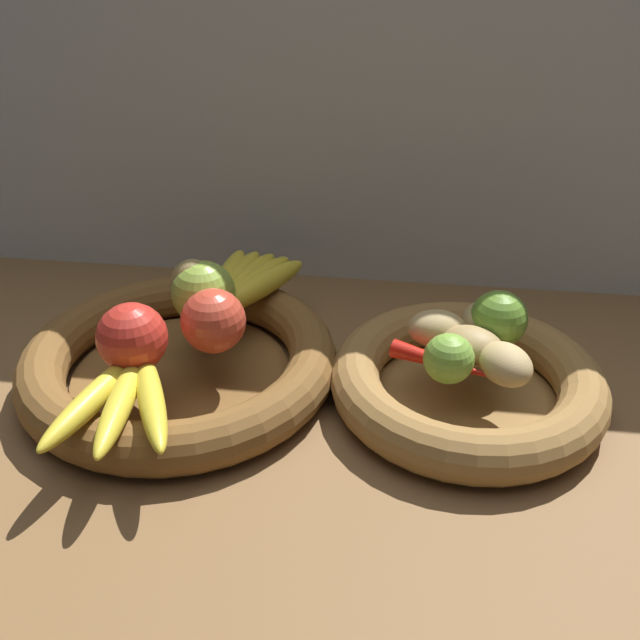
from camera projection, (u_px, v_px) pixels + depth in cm
name	position (u px, v px, depth cm)	size (l,w,h in cm)	color
ground_plane	(334.00, 396.00, 82.67)	(140.00, 90.00, 3.00)	brown
back_wall	(361.00, 96.00, 93.33)	(140.00, 3.00, 55.00)	silver
fruit_bowl_left	(180.00, 361.00, 81.87)	(37.81, 37.81, 5.73)	brown
fruit_bowl_right	(466.00, 382.00, 78.09)	(31.42, 31.42, 5.73)	olive
apple_red_front	(132.00, 338.00, 73.46)	(7.70, 7.70, 7.70)	red
apple_red_right	(213.00, 321.00, 76.76)	(7.42, 7.42, 7.42)	#CC422D
apple_green_back	(203.00, 293.00, 82.10)	(7.80, 7.80, 7.80)	#8CAD3D
pear_brown	(195.00, 290.00, 82.56)	(5.22, 6.30, 7.93)	olive
banana_bunch_front	(123.00, 396.00, 68.74)	(13.63, 18.89, 2.62)	yellow
banana_bunch_back	(243.00, 283.00, 89.19)	(12.02, 18.86, 3.14)	gold
potato_small	(505.00, 364.00, 72.24)	(6.53, 5.12, 4.18)	tan
potato_back	(488.00, 322.00, 78.96)	(6.46, 5.97, 4.87)	tan
potato_large	(472.00, 345.00, 75.49)	(7.18, 5.42, 4.05)	#A38451
potato_oblong	(437.00, 329.00, 78.34)	(6.73, 4.99, 4.27)	tan
lime_near	(449.00, 359.00, 71.98)	(5.46, 5.46, 5.46)	#7AAD3D
lime_far	(499.00, 319.00, 77.92)	(6.62, 6.62, 6.62)	olive
chili_pepper	(451.00, 365.00, 73.91)	(2.16, 2.16, 13.68)	red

